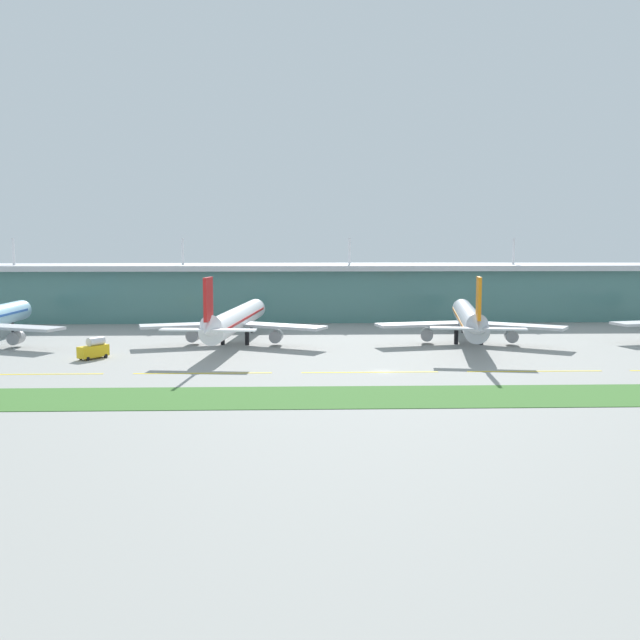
# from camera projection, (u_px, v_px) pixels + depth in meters

# --- Properties ---
(ground_plane) EXTENTS (600.00, 600.00, 0.00)m
(ground_plane) POSITION_uv_depth(u_px,v_px,m) (384.00, 371.00, 146.67)
(ground_plane) COLOR gray
(terminal_building) EXTENTS (288.00, 34.00, 27.96)m
(terminal_building) POSITION_uv_depth(u_px,v_px,m) (348.00, 291.00, 247.90)
(terminal_building) COLOR slate
(terminal_building) RESTS_ON ground
(airliner_near_middle) EXTENTS (48.50, 69.82, 18.90)m
(airliner_near_middle) POSITION_uv_depth(u_px,v_px,m) (236.00, 320.00, 185.65)
(airliner_near_middle) COLOR white
(airliner_near_middle) RESTS_ON ground
(airliner_far_middle) EXTENTS (48.10, 67.72, 18.90)m
(airliner_far_middle) POSITION_uv_depth(u_px,v_px,m) (469.00, 319.00, 186.82)
(airliner_far_middle) COLOR #ADB2BC
(airliner_far_middle) RESTS_ON ground
(taxiway_stripe_west) EXTENTS (28.00, 0.70, 0.04)m
(taxiway_stripe_west) POSITION_uv_depth(u_px,v_px,m) (33.00, 374.00, 143.50)
(taxiway_stripe_west) COLOR yellow
(taxiway_stripe_west) RESTS_ON ground
(taxiway_stripe_mid_west) EXTENTS (28.00, 0.70, 0.04)m
(taxiway_stripe_mid_west) POSITION_uv_depth(u_px,v_px,m) (203.00, 373.00, 144.62)
(taxiway_stripe_mid_west) COLOR yellow
(taxiway_stripe_mid_west) RESTS_ON ground
(taxiway_stripe_centre) EXTENTS (28.00, 0.70, 0.04)m
(taxiway_stripe_centre) POSITION_uv_depth(u_px,v_px,m) (370.00, 372.00, 145.73)
(taxiway_stripe_centre) COLOR yellow
(taxiway_stripe_centre) RESTS_ON ground
(taxiway_stripe_mid_east) EXTENTS (28.00, 0.70, 0.04)m
(taxiway_stripe_mid_east) POSITION_uv_depth(u_px,v_px,m) (535.00, 371.00, 146.85)
(taxiway_stripe_mid_east) COLOR yellow
(taxiway_stripe_mid_east) RESTS_ON ground
(grass_verge) EXTENTS (300.00, 18.00, 0.10)m
(grass_verge) POSITION_uv_depth(u_px,v_px,m) (401.00, 397.00, 122.52)
(grass_verge) COLOR #3D702D
(grass_verge) RESTS_ON ground
(fuel_truck) EXTENTS (6.27, 7.38, 4.95)m
(fuel_truck) POSITION_uv_depth(u_px,v_px,m) (94.00, 349.00, 162.71)
(fuel_truck) COLOR gold
(fuel_truck) RESTS_ON ground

